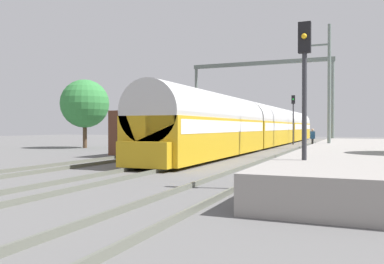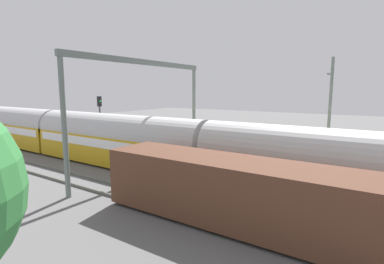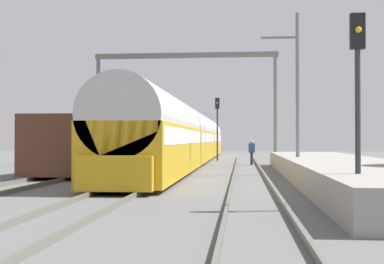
# 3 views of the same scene
# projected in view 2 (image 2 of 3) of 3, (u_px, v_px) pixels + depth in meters

# --- Properties ---
(platform) EXTENTS (4.40, 28.00, 0.90)m
(platform) POSITION_uv_depth(u_px,v_px,m) (380.00, 168.00, 20.06)
(platform) COLOR gray
(platform) RESTS_ON ground
(passenger_train) EXTENTS (2.93, 49.20, 3.82)m
(passenger_train) POSITION_uv_depth(u_px,v_px,m) (116.00, 140.00, 22.53)
(passenger_train) COLOR gold
(passenger_train) RESTS_ON ground
(freight_car) EXTENTS (2.80, 13.00, 2.70)m
(freight_car) POSITION_uv_depth(u_px,v_px,m) (241.00, 193.00, 12.36)
(freight_car) COLOR #563323
(freight_car) RESTS_ON ground
(person_crossing) EXTENTS (0.44, 0.33, 1.73)m
(person_crossing) POSITION_uv_depth(u_px,v_px,m) (183.00, 146.00, 24.82)
(person_crossing) COLOR #292929
(person_crossing) RESTS_ON ground
(railway_signal_far) EXTENTS (0.36, 0.30, 5.23)m
(railway_signal_far) POSITION_uv_depth(u_px,v_px,m) (100.00, 118.00, 26.15)
(railway_signal_far) COLOR #2D2D33
(railway_signal_far) RESTS_ON ground
(catenary_gantry) EXTENTS (12.94, 0.28, 7.86)m
(catenary_gantry) POSITION_uv_depth(u_px,v_px,m) (145.00, 92.00, 20.31)
(catenary_gantry) COLOR slate
(catenary_gantry) RESTS_ON ground
(catenary_pole_east_mid) EXTENTS (1.90, 0.20, 8.00)m
(catenary_pole_east_mid) POSITION_uv_depth(u_px,v_px,m) (329.00, 114.00, 20.06)
(catenary_pole_east_mid) COLOR slate
(catenary_pole_east_mid) RESTS_ON ground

